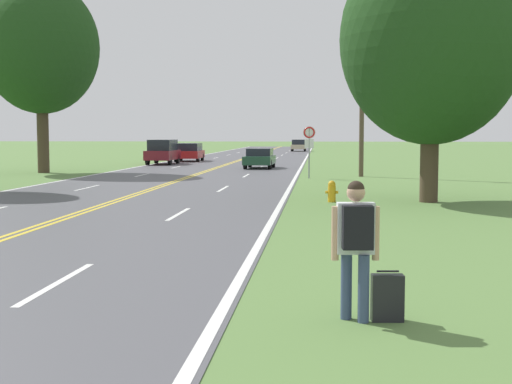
{
  "coord_description": "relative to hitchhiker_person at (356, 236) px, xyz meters",
  "views": [
    {
      "loc": [
        6.58,
        -2.49,
        2.19
      ],
      "look_at": [
        5.33,
        11.49,
        1.04
      ],
      "focal_mm": 50.0,
      "sensor_mm": 36.0,
      "label": 1
    }
  ],
  "objects": [
    {
      "name": "tree_mid_treeline",
      "position": [
        -15.92,
        30.65,
        5.97
      ],
      "size": [
        6.45,
        6.45,
        10.72
      ],
      "color": "#473828",
      "rests_on": "ground"
    },
    {
      "name": "traffic_sign",
      "position": [
        -0.93,
        26.84,
        0.92
      ],
      "size": [
        0.6,
        0.1,
        2.56
      ],
      "color": "gray",
      "rests_on": "ground"
    },
    {
      "name": "car_champagne_hatchback_receding",
      "position": [
        -3.03,
        81.25,
        -0.22
      ],
      "size": [
        1.85,
        3.51,
        1.47
      ],
      "rotation": [
        0.0,
        0.0,
        -1.59
      ],
      "color": "black",
      "rests_on": "ground"
    },
    {
      "name": "car_maroon_suv_mid_near",
      "position": [
        -11.64,
        42.11,
        -0.07
      ],
      "size": [
        1.82,
        4.49,
        1.77
      ],
      "rotation": [
        0.0,
        0.0,
        1.58
      ],
      "color": "black",
      "rests_on": "ground"
    },
    {
      "name": "fire_hydrant",
      "position": [
        -0.02,
        14.69,
        -0.66
      ],
      "size": [
        0.41,
        0.25,
        0.69
      ],
      "color": "gold",
      "rests_on": "ground"
    },
    {
      "name": "hitchhiker_person",
      "position": [
        0.0,
        0.0,
        0.0
      ],
      "size": [
        0.56,
        0.41,
        1.65
      ],
      "rotation": [
        0.0,
        0.0,
        1.67
      ],
      "color": "#38476B",
      "rests_on": "ground"
    },
    {
      "name": "suitcase",
      "position": [
        0.38,
        0.05,
        -0.73
      ],
      "size": [
        0.39,
        0.21,
        0.6
      ],
      "rotation": [
        0.0,
        0.0,
        1.67
      ],
      "color": "black",
      "rests_on": "ground"
    },
    {
      "name": "car_dark_green_sedan_approaching",
      "position": [
        -4.21,
        36.84,
        -0.34
      ],
      "size": [
        1.83,
        3.98,
        1.27
      ],
      "rotation": [
        0.0,
        0.0,
        -1.6
      ],
      "color": "black",
      "rests_on": "ground"
    },
    {
      "name": "car_red_hatchback_mid_far",
      "position": [
        -10.76,
        47.76,
        -0.23
      ],
      "size": [
        2.06,
        4.22,
        1.45
      ],
      "rotation": [
        0.0,
        0.0,
        1.6
      ],
      "color": "black",
      "rests_on": "ground"
    },
    {
      "name": "tree_behind_sign",
      "position": [
        3.08,
        14.97,
        4.15
      ],
      "size": [
        5.8,
        5.8,
        8.51
      ],
      "color": "#473828",
      "rests_on": "ground"
    },
    {
      "name": "utility_pole_midground",
      "position": [
        1.71,
        28.58,
        3.62
      ],
      "size": [
        1.8,
        0.24,
        8.94
      ],
      "color": "brown",
      "rests_on": "ground"
    }
  ]
}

